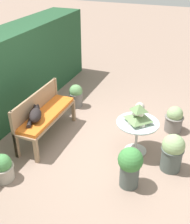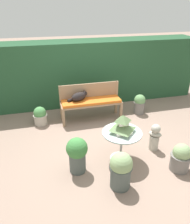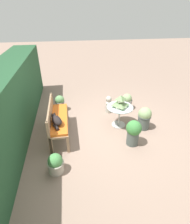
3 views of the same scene
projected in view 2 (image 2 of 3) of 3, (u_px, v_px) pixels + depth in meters
The scene contains 13 objects.
ground at pixel (107, 146), 4.40m from camera, with size 30.00×30.00×0.00m, color gray.
foliage_hedge_back at pixel (83, 72), 6.01m from camera, with size 6.40×0.80×1.69m, color #234C2D.
garden_bench at pixel (91, 103), 5.18m from camera, with size 1.45×0.43×0.52m.
bench_backrest at pixel (89, 93), 5.27m from camera, with size 1.45×0.06×0.86m.
cat at pixel (79, 97), 5.08m from camera, with size 0.50×0.33×0.22m.
patio_table at pixel (122, 138), 3.84m from camera, with size 0.70×0.70×0.58m.
pagoda_birdhouse at pixel (123, 125), 3.72m from camera, with size 0.37×0.37×0.33m.
garden_bust at pixel (155, 137), 4.20m from camera, with size 0.28×0.27×0.55m.
potted_plant_bench_left at pixel (139, 104), 5.56m from camera, with size 0.30×0.30×0.51m.
potted_plant_hedge_corner at pixel (40, 116), 5.09m from camera, with size 0.33×0.33×0.44m.
potted_plant_bench_right at pixel (181, 157), 3.69m from camera, with size 0.36×0.36×0.51m.
potted_plant_patio_mid at pixel (77, 153), 3.61m from camera, with size 0.36×0.36×0.65m.
potted_plant_table_near at pixel (121, 170), 3.31m from camera, with size 0.35×0.35×0.62m.
Camera 2 is at (-1.10, -3.43, 2.63)m, focal length 35.00 mm.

